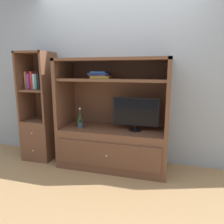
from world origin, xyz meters
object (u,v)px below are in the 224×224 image
at_px(media_console, 113,134).
at_px(tv_monitor, 135,113).
at_px(upright_book_row, 34,81).
at_px(magazine_stack, 100,75).
at_px(bookshelf_tall, 41,124).
at_px(potted_plant, 80,124).

relative_size(media_console, tv_monitor, 2.44).
bearing_deg(upright_book_row, magazine_stack, 0.06).
bearing_deg(bookshelf_tall, magazine_stack, -0.46).
relative_size(tv_monitor, bookshelf_tall, 0.38).
bearing_deg(tv_monitor, media_console, 176.44).
height_order(bookshelf_tall, upright_book_row, bookshelf_tall).
xyz_separation_m(media_console, magazine_stack, (-0.18, -0.01, 0.84)).
relative_size(bookshelf_tall, upright_book_row, 6.15).
bearing_deg(tv_monitor, magazine_stack, 178.53).
relative_size(media_console, magazine_stack, 4.57).
distance_m(magazine_stack, upright_book_row, 1.07).
height_order(media_console, upright_book_row, media_console).
bearing_deg(potted_plant, tv_monitor, 5.41).
bearing_deg(potted_plant, media_console, 11.46).
height_order(tv_monitor, bookshelf_tall, bookshelf_tall).
bearing_deg(tv_monitor, bookshelf_tall, 179.21).
height_order(tv_monitor, magazine_stack, magazine_stack).
bearing_deg(potted_plant, upright_book_row, 173.71).
relative_size(magazine_stack, bookshelf_tall, 0.20).
distance_m(media_console, potted_plant, 0.50).
xyz_separation_m(potted_plant, upright_book_row, (-0.78, 0.09, 0.60)).
relative_size(tv_monitor, potted_plant, 2.14).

